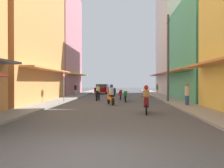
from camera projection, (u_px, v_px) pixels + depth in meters
name	position (u px, v px, depth m)	size (l,w,h in m)	color
ground_plane	(117.00, 100.00, 21.95)	(92.25, 92.25, 0.00)	#4C4C4F
sidewalk_left	(66.00, 99.00, 22.22)	(1.85, 49.93, 0.12)	gray
sidewalk_right	(169.00, 99.00, 21.68)	(1.85, 49.93, 0.12)	#9E9991
building_left_mid	(14.00, 12.00, 19.52)	(7.05, 11.65, 16.03)	#D88C4C
building_left_far	(54.00, 43.00, 30.77)	(7.05, 10.07, 14.61)	#B7727F
building_right_mid	(210.00, 52.00, 21.18)	(7.05, 10.09, 9.34)	#4CB28C
building_right_far	(182.00, 34.00, 31.71)	(7.05, 9.67, 17.35)	silver
motorbike_blue	(115.00, 92.00, 28.89)	(0.55, 1.81, 0.96)	black
motorbike_maroon	(146.00, 101.00, 12.20)	(0.55, 1.81, 1.58)	black
motorbike_green	(125.00, 96.00, 19.50)	(0.55, 1.81, 0.96)	black
motorbike_orange	(111.00, 96.00, 16.98)	(0.76, 1.74, 1.58)	black
motorbike_red	(121.00, 94.00, 22.16)	(0.55, 1.81, 0.96)	black
motorbike_black	(98.00, 93.00, 20.84)	(0.55, 1.81, 1.58)	black
parked_car	(103.00, 89.00, 33.17)	(2.03, 4.21, 1.45)	#8C0000
pedestrian_crossing	(76.00, 88.00, 29.06)	(0.44, 0.44, 1.63)	beige
pedestrian_foreground	(157.00, 88.00, 29.82)	(0.44, 0.44, 1.65)	beige
pedestrian_midway	(187.00, 95.00, 15.57)	(0.34, 0.34, 1.70)	#334C8C
utility_pole	(168.00, 58.00, 18.63)	(0.20, 1.20, 7.46)	#4C4C4F
street_sign_no_entry	(64.00, 82.00, 18.64)	(0.07, 0.60, 2.65)	gray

